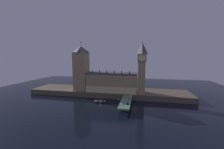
{
  "coord_description": "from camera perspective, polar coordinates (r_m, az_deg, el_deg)",
  "views": [
    {
      "loc": [
        44.16,
        -147.64,
        53.2
      ],
      "look_at": [
        9.65,
        20.0,
        31.45
      ],
      "focal_mm": 22.0,
      "sensor_mm": 36.0,
      "label": 1
    }
  ],
  "objects": [
    {
      "name": "ground_plane",
      "position": [
        163.02,
        -4.85,
        -11.83
      ],
      "size": [
        400.0,
        400.0,
        0.0
      ],
      "primitive_type": "plane",
      "color": "black"
    },
    {
      "name": "embankment",
      "position": [
        198.13,
        -1.64,
        -7.29
      ],
      "size": [
        220.0,
        42.0,
        6.96
      ],
      "color": "brown",
      "rests_on": "ground_plane"
    },
    {
      "name": "parliament_hall",
      "position": [
        186.08,
        -0.03,
        -3.12
      ],
      "size": [
        66.87,
        22.63,
        30.76
      ],
      "color": "#9E845B",
      "rests_on": "embankment"
    },
    {
      "name": "clock_tower",
      "position": [
        173.91,
        12.25,
        3.3
      ],
      "size": [
        10.84,
        10.95,
        65.84
      ],
      "color": "#9E845B",
      "rests_on": "embankment"
    },
    {
      "name": "victoria_tower",
      "position": [
        195.94,
        -12.65,
        2.52
      ],
      "size": [
        18.1,
        18.1,
        67.14
      ],
      "color": "#9E845B",
      "rests_on": "embankment"
    },
    {
      "name": "bridge",
      "position": [
        151.41,
        5.76,
        -11.59
      ],
      "size": [
        11.22,
        46.0,
        6.32
      ],
      "color": "slate",
      "rests_on": "ground_plane"
    },
    {
      "name": "car_northbound_lead",
      "position": [
        162.33,
        5.34,
        -9.33
      ],
      "size": [
        1.9,
        4.34,
        1.43
      ],
      "color": "silver",
      "rests_on": "bridge"
    },
    {
      "name": "car_northbound_trail",
      "position": [
        141.74,
        4.35,
        -11.83
      ],
      "size": [
        1.86,
        4.2,
        1.31
      ],
      "color": "silver",
      "rests_on": "bridge"
    },
    {
      "name": "car_southbound_lead",
      "position": [
        141.04,
        6.37,
        -11.91
      ],
      "size": [
        1.92,
        4.63,
        1.53
      ],
      "color": "black",
      "rests_on": "bridge"
    },
    {
      "name": "car_southbound_trail",
      "position": [
        156.04,
        6.92,
        -10.06
      ],
      "size": [
        2.07,
        4.22,
        1.32
      ],
      "color": "yellow",
      "rests_on": "bridge"
    },
    {
      "name": "pedestrian_near_rail",
      "position": [
        137.54,
        3.05,
        -12.33
      ],
      "size": [
        0.38,
        0.38,
        1.57
      ],
      "color": "black",
      "rests_on": "bridge"
    },
    {
      "name": "pedestrian_far_rail",
      "position": [
        157.76,
        4.23,
        -9.74
      ],
      "size": [
        0.38,
        0.38,
        1.62
      ],
      "color": "black",
      "rests_on": "bridge"
    },
    {
      "name": "street_lamp_near",
      "position": [
        136.28,
        2.87,
        -11.05
      ],
      "size": [
        1.34,
        0.6,
        6.57
      ],
      "color": "#2D3333",
      "rests_on": "bridge"
    },
    {
      "name": "street_lamp_mid",
      "position": [
        149.06,
        7.86,
        -9.35
      ],
      "size": [
        1.34,
        0.6,
        7.19
      ],
      "color": "#2D3333",
      "rests_on": "bridge"
    },
    {
      "name": "street_lamp_far",
      "position": [
        164.24,
        4.45,
        -7.89
      ],
      "size": [
        1.34,
        0.6,
        6.48
      ],
      "color": "#2D3333",
      "rests_on": "bridge"
    },
    {
      "name": "boat_upstream",
      "position": [
        164.86,
        -4.9,
        -11.06
      ],
      "size": [
        15.19,
        5.29,
        4.11
      ],
      "color": "#1E2842",
      "rests_on": "ground_plane"
    }
  ]
}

